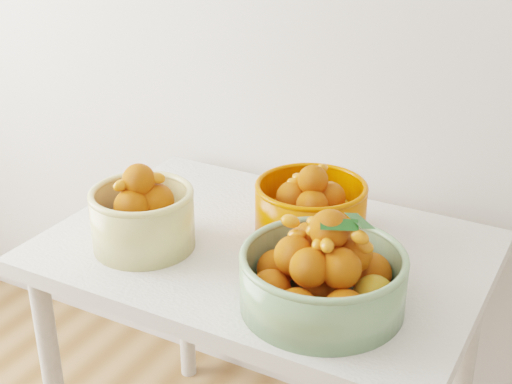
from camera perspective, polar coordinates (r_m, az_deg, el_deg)
table at (r=1.71m, az=0.70°, el=-7.07°), size 1.00×0.70×0.75m
bowl_cream at (r=1.64m, az=-9.03°, el=-1.88°), size 0.31×0.31×0.20m
bowl_green at (r=1.42m, az=5.41°, el=-6.61°), size 0.33×0.33×0.21m
bowl_orange at (r=1.66m, az=4.41°, el=-1.39°), size 0.32×0.32×0.19m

